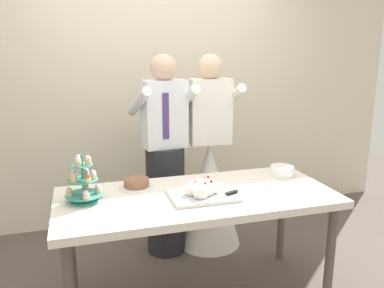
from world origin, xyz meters
TOP-DOWN VIEW (x-y plane):
  - rear_wall at (0.00, 1.48)m, footprint 5.20×0.10m
  - dessert_table at (0.00, 0.00)m, footprint 1.80×0.80m
  - cupcake_stand at (-0.71, 0.08)m, footprint 0.23×0.23m
  - main_cake_tray at (0.02, -0.06)m, footprint 0.43×0.32m
  - plate_stack at (0.72, 0.18)m, footprint 0.18×0.18m
  - round_cake at (-0.36, 0.24)m, footprint 0.24×0.24m
  - person_groom at (-0.05, 0.73)m, footprint 0.51×0.53m
  - person_bride at (0.35, 0.76)m, footprint 0.56×0.56m

SIDE VIEW (x-z plane):
  - person_bride at x=0.35m, z-range -0.25..1.41m
  - dessert_table at x=0.00m, z-range 0.31..1.09m
  - person_groom at x=-0.05m, z-range -0.08..1.58m
  - round_cake at x=-0.36m, z-range 0.77..0.83m
  - plate_stack at x=0.72m, z-range 0.78..0.85m
  - main_cake_tray at x=0.02m, z-range 0.76..0.88m
  - cupcake_stand at x=-0.71m, z-range 0.74..1.05m
  - rear_wall at x=0.00m, z-range 0.00..2.90m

